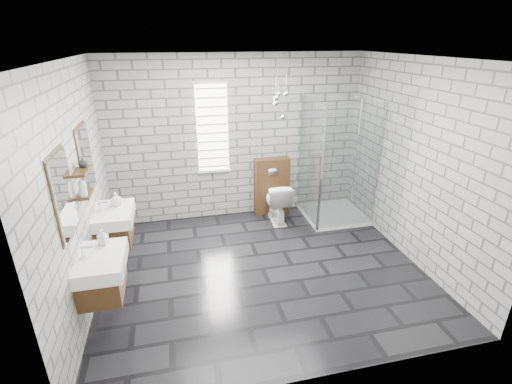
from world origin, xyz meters
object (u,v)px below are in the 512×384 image
object	(u,v)px
cistern_panel	(272,186)
vanity_right	(111,216)
vanity_left	(97,264)
toilet	(277,202)
shower_enclosure	(332,192)

from	to	relation	value
cistern_panel	vanity_right	bearing A→B (deg)	-154.67
vanity_left	toilet	distance (m)	3.19
cistern_panel	shower_enclosure	xyz separation A→B (m)	(0.92, -0.52, 0.00)
vanity_right	toilet	distance (m)	2.66
vanity_right	toilet	world-z (taller)	vanity_right
vanity_left	cistern_panel	bearing A→B (deg)	42.69
toilet	vanity_left	bearing A→B (deg)	40.17
cistern_panel	shower_enclosure	world-z (taller)	shower_enclosure
vanity_left	vanity_right	world-z (taller)	same
cistern_panel	shower_enclosure	size ratio (longest dim) A/B	0.49
vanity_right	cistern_panel	distance (m)	2.77
vanity_left	toilet	world-z (taller)	vanity_left
shower_enclosure	toilet	bearing A→B (deg)	169.13
cistern_panel	shower_enclosure	bearing A→B (deg)	-29.39
shower_enclosure	toilet	xyz separation A→B (m)	(-0.92, 0.18, -0.16)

